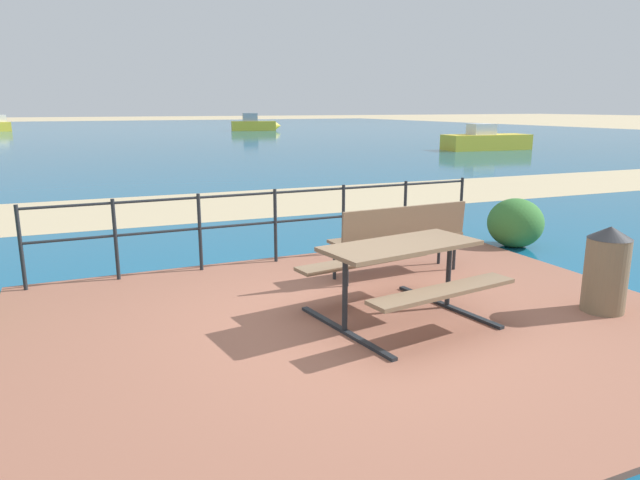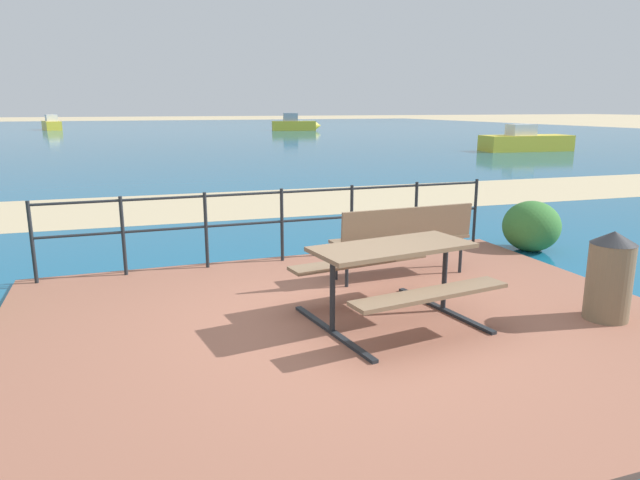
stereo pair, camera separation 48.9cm
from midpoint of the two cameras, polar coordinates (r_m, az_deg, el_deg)
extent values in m
plane|color=tan|center=(5.46, 1.59, -8.85)|extent=(240.00, 240.00, 0.00)
cube|color=#935B47|center=(5.45, 1.59, -8.56)|extent=(6.40, 5.20, 0.06)
cube|color=#145B84|center=(44.67, -21.43, 9.67)|extent=(90.00, 90.00, 0.01)
cube|color=tan|center=(12.30, -13.37, 3.26)|extent=(54.10, 5.59, 0.01)
cube|color=#7A6047|center=(5.33, 5.50, -0.60)|extent=(1.58, 0.86, 0.04)
cube|color=#7A6047|center=(4.98, 9.52, -5.07)|extent=(1.52, 0.47, 0.04)
cube|color=#7A6047|center=(5.85, 1.98, -2.12)|extent=(1.52, 0.47, 0.04)
cylinder|color=#1E2328|center=(5.08, -0.26, -5.48)|extent=(0.06, 0.06, 0.73)
cube|color=#1E2328|center=(5.21, -0.25, -9.11)|extent=(0.26, 1.41, 0.03)
cylinder|color=#1E2328|center=(5.82, 10.36, -3.27)|extent=(0.06, 0.06, 0.73)
cube|color=#1E2328|center=(5.93, 10.22, -6.50)|extent=(0.26, 1.41, 0.03)
cube|color=#7A6047|center=(6.87, 5.65, 0.26)|extent=(1.70, 0.47, 0.04)
cube|color=#7A6047|center=(6.68, 6.51, 1.72)|extent=(1.69, 0.13, 0.39)
cylinder|color=#1E2328|center=(7.47, 9.97, -0.65)|extent=(0.04, 0.04, 0.46)
cylinder|color=#1E2328|center=(7.24, 11.37, -1.16)|extent=(0.04, 0.04, 0.46)
cylinder|color=#1E2328|center=(6.70, -0.63, -2.05)|extent=(0.04, 0.04, 0.46)
cylinder|color=#1E2328|center=(6.44, 0.54, -2.68)|extent=(0.04, 0.04, 0.46)
cylinder|color=#1E2328|center=(7.17, -29.42, -0.72)|extent=(0.04, 0.04, 0.96)
cylinder|color=#1E2328|center=(7.13, -21.57, 0.01)|extent=(0.04, 0.04, 0.96)
cylinder|color=#1E2328|center=(7.23, -13.79, 0.73)|extent=(0.04, 0.04, 0.96)
cylinder|color=#1E2328|center=(7.46, -6.34, 1.41)|extent=(0.04, 0.04, 0.96)
cylinder|color=#1E2328|center=(7.80, 0.55, 2.02)|extent=(0.04, 0.04, 0.96)
cylinder|color=#1E2328|center=(8.25, 6.78, 2.54)|extent=(0.04, 0.04, 0.96)
cylinder|color=#1E2328|center=(8.79, 12.32, 2.98)|extent=(0.04, 0.04, 0.96)
cylinder|color=#1E2328|center=(7.38, -6.43, 4.69)|extent=(5.90, 0.03, 0.03)
cylinder|color=#1E2328|center=(7.45, -6.35, 1.77)|extent=(5.90, 0.03, 0.03)
cylinder|color=#726047|center=(6.19, 24.60, -3.22)|extent=(0.41, 0.41, 0.74)
cone|color=#262628|center=(6.09, 24.98, 0.67)|extent=(0.42, 0.42, 0.12)
ellipsoid|color=#387533|center=(8.87, 17.42, 1.62)|extent=(0.81, 0.81, 0.73)
cube|color=yellow|center=(50.10, -6.93, 11.22)|extent=(3.83, 1.69, 0.80)
cube|color=#A5A8AD|center=(50.06, -7.27, 12.05)|extent=(1.33, 1.01, 0.67)
cone|color=yellow|center=(50.38, -4.50, 11.28)|extent=(0.63, 0.81, 0.72)
cube|color=yellow|center=(28.80, 15.77, 9.36)|extent=(4.33, 1.85, 0.73)
cube|color=silver|center=(28.60, 15.32, 10.61)|extent=(1.23, 0.97, 0.51)
cone|color=yellow|center=(30.17, 19.54, 9.26)|extent=(0.56, 0.70, 0.65)
cube|color=yellow|center=(56.74, -29.49, 9.84)|extent=(1.98, 3.99, 0.76)
cube|color=silver|center=(56.44, -29.54, 10.51)|extent=(1.12, 1.36, 0.57)
camera|label=1|loc=(0.24, -92.19, -0.51)|focal=32.11mm
camera|label=2|loc=(0.24, 87.81, 0.51)|focal=32.11mm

